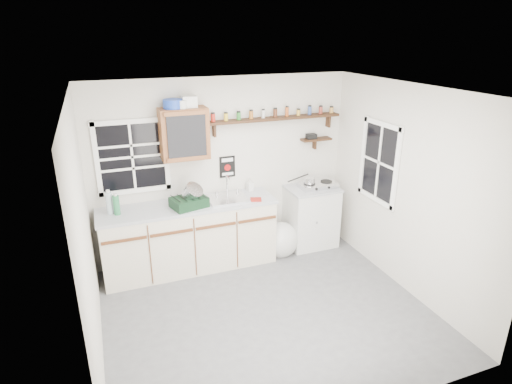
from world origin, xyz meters
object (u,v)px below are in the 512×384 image
main_cabinet (190,236)px  upper_cabinet (184,134)px  right_cabinet (311,216)px  spice_shelf (275,118)px  hotplate (318,185)px  dish_rack (190,199)px

main_cabinet → upper_cabinet: bearing=76.3°
right_cabinet → spice_shelf: size_ratio=0.48×
right_cabinet → hotplate: size_ratio=1.62×
spice_shelf → hotplate: (0.61, -0.21, -0.98)m
main_cabinet → upper_cabinet: upper_cabinet is taller
dish_rack → upper_cabinet: bearing=70.4°
hotplate → dish_rack: bearing=-175.6°
main_cabinet → dish_rack: size_ratio=4.65×
right_cabinet → upper_cabinet: 2.26m
spice_shelf → dish_rack: (-1.29, -0.30, -0.91)m
main_cabinet → upper_cabinet: 1.37m
main_cabinet → right_cabinet: bearing=0.8°
upper_cabinet → dish_rack: 0.83m
dish_rack → spice_shelf: bearing=-1.6°
upper_cabinet → spice_shelf: size_ratio=0.34×
dish_rack → hotplate: size_ratio=0.89×
right_cabinet → dish_rack: dish_rack is taller
upper_cabinet → spice_shelf: upper_cabinet is taller
main_cabinet → right_cabinet: 1.84m
spice_shelf → right_cabinet: bearing=-19.5°
right_cabinet → main_cabinet: bearing=-179.2°
main_cabinet → hotplate: (1.91, 0.01, 0.49)m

